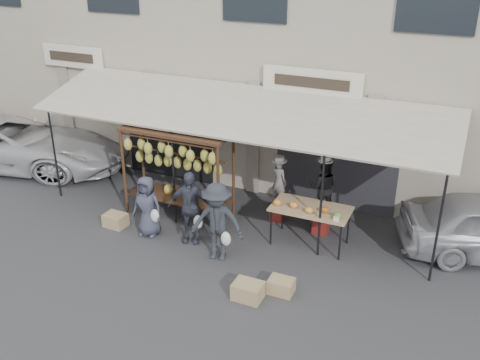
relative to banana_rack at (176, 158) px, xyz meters
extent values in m
plane|color=#2D2D30|center=(1.05, -1.38, -1.57)|extent=(90.00, 90.00, 0.00)
cube|color=#A29A84|center=(1.05, 5.12, 1.93)|extent=(24.00, 6.00, 7.00)
cube|color=#232328|center=(3.25, 2.08, -0.32)|extent=(3.00, 0.10, 2.50)
cube|color=black|center=(-1.45, 2.08, -0.32)|extent=(2.60, 0.10, 2.50)
cube|color=silver|center=(2.55, 2.02, 1.58)|extent=(2.40, 0.10, 0.60)
cube|color=silver|center=(-4.45, 2.02, 1.58)|extent=(2.00, 0.10, 0.60)
cube|color=beige|center=(1.05, 0.92, 1.03)|extent=(10.00, 2.34, 0.63)
cylinder|color=black|center=(-3.45, -0.23, -0.42)|extent=(0.05, 0.05, 2.30)
cylinder|color=black|center=(0.05, -0.23, -0.42)|extent=(0.05, 0.05, 2.30)
cylinder|color=black|center=(3.55, -0.23, -0.42)|extent=(0.05, 0.05, 2.30)
cylinder|color=black|center=(5.85, -0.23, -0.42)|extent=(0.05, 0.05, 2.30)
cylinder|color=#432416|center=(-1.25, -0.35, -0.47)|extent=(0.07, 0.07, 2.20)
cylinder|color=#432416|center=(1.25, -0.35, -0.47)|extent=(0.07, 0.07, 2.20)
cylinder|color=#432416|center=(-1.25, 0.45, -0.47)|extent=(0.07, 0.07, 2.20)
cylinder|color=#432416|center=(1.25, 0.45, -0.47)|extent=(0.07, 0.07, 2.20)
cube|color=#432416|center=(0.00, 0.05, 0.63)|extent=(2.60, 0.90, 0.07)
cylinder|color=#432416|center=(0.00, -0.30, 0.51)|extent=(2.50, 0.05, 0.05)
cylinder|color=#432416|center=(0.00, 0.40, 0.51)|extent=(2.50, 0.05, 0.05)
cylinder|color=#432416|center=(0.00, 0.05, 0.08)|extent=(2.50, 0.05, 0.05)
cube|color=#432416|center=(0.00, 0.05, -1.02)|extent=(2.50, 0.80, 0.05)
ellipsoid|color=gold|center=(-1.10, -0.30, 0.27)|extent=(0.20, 0.18, 0.30)
ellipsoid|color=gold|center=(-0.82, -0.15, 0.27)|extent=(0.20, 0.18, 0.30)
ellipsoid|color=gold|center=(-0.55, -0.30, 0.25)|extent=(0.20, 0.18, 0.30)
ellipsoid|color=gold|center=(-0.27, -0.15, 0.28)|extent=(0.20, 0.18, 0.30)
ellipsoid|color=gold|center=(0.00, -0.30, 0.27)|extent=(0.20, 0.18, 0.30)
ellipsoid|color=gold|center=(0.28, -0.15, 0.27)|extent=(0.20, 0.18, 0.30)
ellipsoid|color=gold|center=(0.55, -0.30, 0.25)|extent=(0.20, 0.18, 0.30)
ellipsoid|color=gold|center=(0.83, -0.15, 0.25)|extent=(0.20, 0.18, 0.30)
ellipsoid|color=gold|center=(1.10, -0.30, 0.28)|extent=(0.20, 0.18, 0.30)
ellipsoid|color=gold|center=(-1.05, 0.05, -0.16)|extent=(0.20, 0.18, 0.30)
ellipsoid|color=gold|center=(-0.79, 0.05, -0.15)|extent=(0.20, 0.18, 0.30)
ellipsoid|color=gold|center=(-0.52, 0.05, -0.17)|extent=(0.20, 0.18, 0.30)
ellipsoid|color=gold|center=(-0.26, 0.05, -0.14)|extent=(0.20, 0.18, 0.30)
ellipsoid|color=gold|center=(0.00, 0.05, -0.13)|extent=(0.20, 0.18, 0.30)
ellipsoid|color=gold|center=(0.26, 0.05, -0.14)|extent=(0.20, 0.18, 0.30)
ellipsoid|color=gold|center=(0.53, 0.05, -0.13)|extent=(0.20, 0.18, 0.30)
ellipsoid|color=gold|center=(0.79, 0.05, -0.13)|extent=(0.20, 0.18, 0.30)
ellipsoid|color=gold|center=(1.05, 0.05, -0.14)|extent=(0.20, 0.18, 0.30)
cube|color=tan|center=(3.24, 0.13, -0.69)|extent=(1.70, 0.90, 0.05)
cylinder|color=black|center=(2.47, -0.24, -1.14)|extent=(0.04, 0.04, 0.85)
cylinder|color=black|center=(4.01, -0.24, -1.14)|extent=(0.04, 0.04, 0.85)
cylinder|color=black|center=(2.47, 0.50, -1.14)|extent=(0.04, 0.04, 0.85)
cylinder|color=black|center=(4.01, 0.50, -1.14)|extent=(0.04, 0.04, 0.85)
ellipsoid|color=orange|center=(2.54, -0.07, -0.60)|extent=(0.18, 0.14, 0.14)
ellipsoid|color=orange|center=(2.90, -0.03, -0.60)|extent=(0.18, 0.14, 0.14)
ellipsoid|color=gold|center=(3.27, -0.13, -0.60)|extent=(0.18, 0.14, 0.14)
ellipsoid|color=#B25919|center=(3.57, 0.03, -0.60)|extent=(0.18, 0.14, 0.14)
ellipsoid|color=#598C33|center=(3.88, -0.10, -0.60)|extent=(0.18, 0.14, 0.14)
imported|color=slate|center=(2.23, 0.87, -0.56)|extent=(0.47, 0.38, 1.12)
imported|color=black|center=(3.34, 0.73, -0.42)|extent=(0.72, 0.61, 1.34)
imported|color=#383A4C|center=(-0.23, -0.97, -0.85)|extent=(0.73, 0.50, 1.43)
imported|color=#393C4B|center=(0.78, -0.81, -0.73)|extent=(1.05, 0.64, 1.68)
imported|color=#282C32|center=(1.65, -1.21, -0.70)|extent=(1.21, 0.82, 1.73)
cube|color=maroon|center=(2.23, 0.87, -1.34)|extent=(0.39, 0.39, 0.45)
cube|color=maroon|center=(3.34, 0.73, -1.33)|extent=(0.39, 0.39, 0.48)
cube|color=tan|center=(2.78, -2.23, -1.40)|extent=(0.55, 0.42, 0.33)
cube|color=tan|center=(3.29, -1.80, -1.42)|extent=(0.48, 0.37, 0.29)
cube|color=tan|center=(-1.16, -0.97, -1.42)|extent=(0.53, 0.41, 0.31)
camera|label=1|loc=(6.03, -9.83, 4.68)|focal=40.00mm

